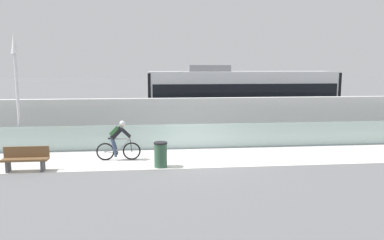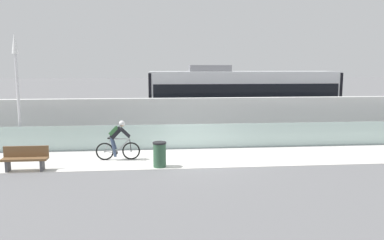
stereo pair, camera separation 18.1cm
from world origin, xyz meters
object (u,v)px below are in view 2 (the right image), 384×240
at_px(lamp_post_antenna, 17,77).
at_px(bench, 25,158).
at_px(tram, 242,98).
at_px(cyclist_on_bike, 118,141).
at_px(trash_bin, 160,155).

relative_size(lamp_post_antenna, bench, 3.25).
distance_m(tram, bench, 12.85).
xyz_separation_m(cyclist_on_bike, trash_bin, (1.68, -1.25, -0.32)).
bearing_deg(bench, trash_bin, 0.41).
distance_m(tram, trash_bin, 9.62).
bearing_deg(trash_bin, lamp_post_antenna, 151.17).
relative_size(lamp_post_antenna, trash_bin, 5.42).
bearing_deg(cyclist_on_bike, trash_bin, -36.68).
xyz_separation_m(tram, lamp_post_antenna, (-11.17, -4.70, 1.40)).
bearing_deg(tram, trash_bin, -121.67).
xyz_separation_m(lamp_post_antenna, bench, (1.32, -3.44, -2.81)).
bearing_deg(tram, cyclist_on_bike, -134.24).
xyz_separation_m(tram, trash_bin, (-5.00, -8.10, -1.41)).
xyz_separation_m(tram, cyclist_on_bike, (-6.67, -6.85, -1.09)).
xyz_separation_m(tram, bench, (-9.85, -8.14, -1.41)).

